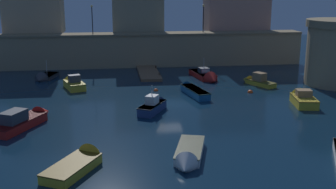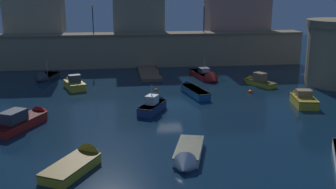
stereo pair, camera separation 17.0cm
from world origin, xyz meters
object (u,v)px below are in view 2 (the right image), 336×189
at_px(quay_lamp_0, 93,15).
at_px(mooring_buoy_0, 250,93).
at_px(moored_boat_9, 302,98).
at_px(moored_boat_8, 192,90).
at_px(moored_boat_2, 25,119).
at_px(moored_boat_10, 80,161).
at_px(moored_boat_11, 45,77).
at_px(moored_boat_0, 206,76).
at_px(moored_boat_4, 257,81).
at_px(moored_boat_5, 154,105).
at_px(quay_lamp_1, 204,14).
at_px(mooring_buoy_1, 156,91).
at_px(moored_boat_6, 187,156).
at_px(moored_boat_1, 73,83).

xyz_separation_m(quay_lamp_0, mooring_buoy_0, (17.04, -16.89, -7.18)).
bearing_deg(moored_boat_9, moored_boat_8, 72.27).
distance_m(moored_boat_2, mooring_buoy_0, 23.03).
height_order(moored_boat_8, moored_boat_10, moored_boat_10).
bearing_deg(moored_boat_11, quay_lamp_0, 156.60).
relative_size(moored_boat_10, mooring_buoy_0, 9.57).
relative_size(moored_boat_0, moored_boat_4, 1.40).
height_order(moored_boat_5, moored_boat_10, moored_boat_5).
distance_m(quay_lamp_1, mooring_buoy_1, 18.41).
bearing_deg(moored_boat_6, moored_boat_10, -73.56).
distance_m(moored_boat_5, moored_boat_10, 12.95).
distance_m(moored_boat_1, moored_boat_6, 23.49).
distance_m(moored_boat_2, moored_boat_10, 10.03).
relative_size(quay_lamp_0, mooring_buoy_1, 7.98).
distance_m(moored_boat_2, moored_boat_5, 11.15).
bearing_deg(mooring_buoy_1, moored_boat_1, 163.73).
relative_size(quay_lamp_1, mooring_buoy_0, 6.74).
xyz_separation_m(quay_lamp_0, moored_boat_8, (10.78, -16.53, -6.79)).
height_order(moored_boat_2, moored_boat_8, moored_boat_2).
distance_m(moored_boat_5, mooring_buoy_0, 12.00).
bearing_deg(mooring_buoy_0, moored_boat_5, -153.58).
xyz_separation_m(quay_lamp_0, mooring_buoy_1, (7.15, -14.81, -7.18)).
height_order(moored_boat_2, moored_boat_4, moored_boat_2).
bearing_deg(mooring_buoy_1, moored_boat_4, 7.05).
bearing_deg(mooring_buoy_1, moored_boat_2, -138.35).
relative_size(moored_boat_9, mooring_buoy_1, 9.91).
bearing_deg(moored_boat_10, moored_boat_5, 2.15).
bearing_deg(moored_boat_10, mooring_buoy_0, -15.72).
xyz_separation_m(moored_boat_5, moored_boat_10, (-5.75, -11.61, -0.18)).
distance_m(moored_boat_4, moored_boat_5, 15.43).
bearing_deg(moored_boat_10, moored_boat_0, -0.35).
relative_size(moored_boat_6, mooring_buoy_0, 10.00).
relative_size(moored_boat_2, moored_boat_11, 1.40).
xyz_separation_m(moored_boat_1, moored_boat_10, (2.39, -21.65, -0.16)).
relative_size(quay_lamp_0, quay_lamp_1, 1.00).
distance_m(quay_lamp_1, moored_boat_2, 32.73).
bearing_deg(quay_lamp_1, moored_boat_9, -76.53).
xyz_separation_m(moored_boat_1, mooring_buoy_0, (18.88, -4.71, -0.49)).
bearing_deg(quay_lamp_1, moored_boat_5, -112.30).
bearing_deg(quay_lamp_0, moored_boat_10, -89.07).
relative_size(moored_boat_6, moored_boat_11, 1.22).
bearing_deg(quay_lamp_1, moored_boat_6, -103.42).
bearing_deg(moored_boat_4, moored_boat_8, 83.58).
relative_size(moored_boat_1, moored_boat_10, 0.89).
relative_size(moored_boat_0, moored_boat_6, 1.15).
distance_m(mooring_buoy_0, mooring_buoy_1, 10.10).
distance_m(moored_boat_0, moored_boat_10, 27.46).
distance_m(moored_boat_8, mooring_buoy_1, 4.03).
bearing_deg(mooring_buoy_1, moored_boat_9, -26.96).
bearing_deg(moored_boat_1, moored_boat_6, -175.89).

